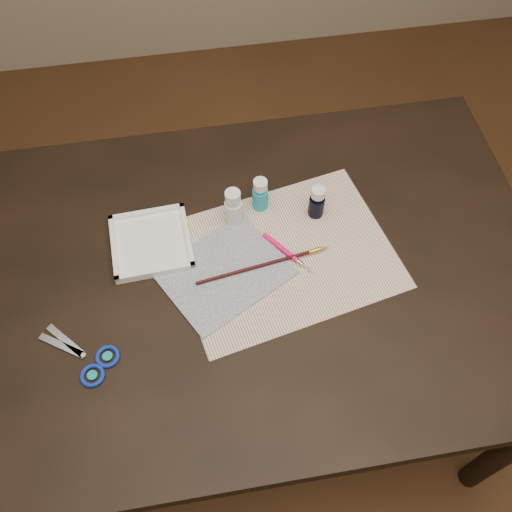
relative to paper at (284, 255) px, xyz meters
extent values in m
cube|color=#422614|center=(-0.07, -0.02, -0.76)|extent=(3.50, 3.50, 0.02)
cube|color=black|center=(-0.07, -0.02, -0.38)|extent=(1.30, 0.90, 0.75)
cube|color=white|center=(0.00, 0.00, 0.00)|extent=(0.54, 0.45, 0.00)
cube|color=#121F33|center=(-0.14, -0.02, 0.00)|extent=(0.33, 0.31, 0.00)
cylinder|color=white|center=(-0.10, 0.12, 0.05)|extent=(0.04, 0.04, 0.10)
cylinder|color=teal|center=(-0.03, 0.15, 0.04)|extent=(0.04, 0.04, 0.09)
cylinder|color=black|center=(0.09, 0.10, 0.04)|extent=(0.04, 0.04, 0.09)
cube|color=white|center=(-0.29, 0.08, 0.01)|extent=(0.18, 0.18, 0.02)
camera|label=1|loc=(-0.18, -0.67, 1.07)|focal=40.00mm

